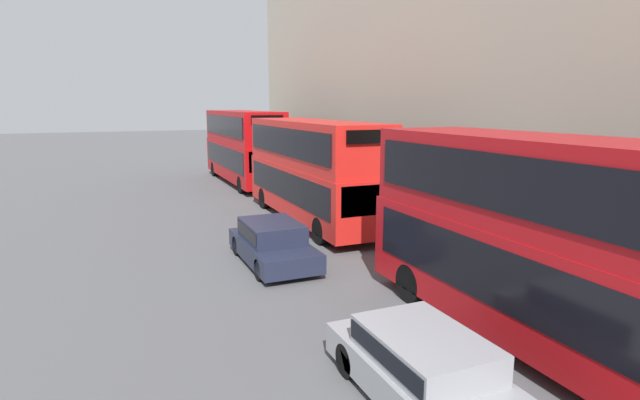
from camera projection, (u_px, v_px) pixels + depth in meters
name	position (u px, v px, depth m)	size (l,w,h in m)	color
bus_leading	(581.00, 245.00, 9.31)	(2.59, 10.94, 4.37)	#A80F14
bus_second_in_queue	(313.00, 167.00, 21.24)	(2.59, 10.17, 4.33)	red
bus_third_in_queue	(243.00, 144.00, 31.85)	(2.59, 10.86, 4.58)	#B20C0F
car_dark_sedan	(426.00, 368.00, 8.31)	(1.79, 4.28, 1.27)	gray
car_hatchback	(272.00, 241.00, 15.83)	(1.85, 4.23, 1.34)	#1E2338
pedestrian	(391.00, 210.00, 20.24)	(0.36, 0.36, 1.70)	#26262D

